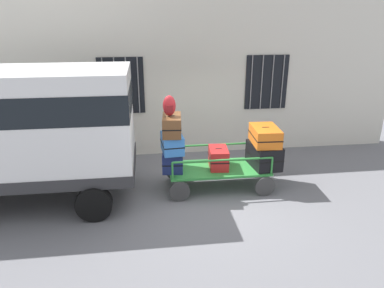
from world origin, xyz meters
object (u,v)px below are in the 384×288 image
at_px(suitcase_left_bottom, 173,162).
at_px(van, 24,124).
at_px(suitcase_center_middle, 265,135).
at_px(suitcase_left_top, 172,125).
at_px(suitcase_midleft_bottom, 218,158).
at_px(suitcase_center_bottom, 264,155).
at_px(backpack, 169,106).
at_px(luggage_cart, 218,171).
at_px(suitcase_left_middle, 172,143).

bearing_deg(suitcase_left_bottom, van, -178.68).
xyz_separation_m(suitcase_left_bottom, suitcase_center_middle, (2.09, 0.03, 0.51)).
height_order(suitcase_left_bottom, suitcase_left_top, suitcase_left_top).
relative_size(suitcase_midleft_bottom, suitcase_center_bottom, 0.75).
bearing_deg(suitcase_center_bottom, backpack, -179.61).
distance_m(suitcase_left_bottom, suitcase_center_middle, 2.16).
xyz_separation_m(suitcase_left_top, suitcase_midleft_bottom, (1.05, 0.05, -0.83)).
bearing_deg(luggage_cart, van, -178.50).
xyz_separation_m(van, suitcase_midleft_bottom, (4.02, 0.13, -1.00)).
bearing_deg(suitcase_left_top, suitcase_left_middle, 90.00).
height_order(suitcase_left_bottom, backpack, backpack).
relative_size(suitcase_left_bottom, suitcase_center_bottom, 0.58).
xyz_separation_m(suitcase_left_middle, suitcase_center_bottom, (2.09, -0.03, -0.38)).
bearing_deg(suitcase_left_top, suitcase_center_bottom, -0.53).
height_order(van, suitcase_center_bottom, van).
xyz_separation_m(van, suitcase_center_bottom, (5.07, 0.07, -0.96)).
relative_size(suitcase_left_top, suitcase_midleft_bottom, 1.13).
bearing_deg(suitcase_left_bottom, suitcase_midleft_bottom, 3.62).
distance_m(luggage_cart, backpack, 1.93).
bearing_deg(suitcase_left_bottom, suitcase_left_top, 90.00).
height_order(van, suitcase_midleft_bottom, van).
bearing_deg(backpack, suitcase_left_middle, 41.22).
relative_size(van, luggage_cart, 1.84).
bearing_deg(van, suitcase_center_middle, 1.06).
bearing_deg(suitcase_left_middle, van, -178.14).
xyz_separation_m(suitcase_left_top, suitcase_center_middle, (2.09, 0.00, -0.33)).
relative_size(van, suitcase_left_middle, 6.08).
bearing_deg(suitcase_center_middle, suitcase_midleft_bottom, 177.75).
xyz_separation_m(luggage_cart, backpack, (-1.10, -0.05, 1.59)).
bearing_deg(suitcase_left_top, backpack, -144.57).
bearing_deg(suitcase_left_middle, suitcase_midleft_bottom, 2.08).
bearing_deg(backpack, van, -178.92).
relative_size(van, suitcase_left_top, 5.54).
height_order(suitcase_midleft_bottom, suitcase_center_middle, suitcase_center_middle).
distance_m(suitcase_left_middle, suitcase_center_bottom, 2.13).
height_order(suitcase_center_bottom, backpack, backpack).
bearing_deg(luggage_cart, backpack, -177.39).
height_order(suitcase_center_bottom, suitcase_center_middle, suitcase_center_middle).
distance_m(suitcase_center_bottom, suitcase_center_middle, 0.47).
distance_m(suitcase_center_bottom, backpack, 2.47).
distance_m(suitcase_left_bottom, suitcase_left_top, 0.84).
relative_size(suitcase_left_bottom, suitcase_left_top, 0.69).
xyz_separation_m(luggage_cart, suitcase_midleft_bottom, (0.00, 0.03, 0.32)).
bearing_deg(suitcase_left_bottom, suitcase_center_bottom, 0.03).
height_order(suitcase_left_top, suitcase_midleft_bottom, suitcase_left_top).
xyz_separation_m(luggage_cart, suitcase_left_bottom, (-1.05, -0.04, 0.32)).
relative_size(luggage_cart, suitcase_left_top, 3.01).
bearing_deg(suitcase_left_middle, suitcase_left_bottom, -90.00).
height_order(suitcase_left_bottom, suitcase_midleft_bottom, suitcase_midleft_bottom).
height_order(suitcase_left_middle, suitcase_center_middle, suitcase_center_middle).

